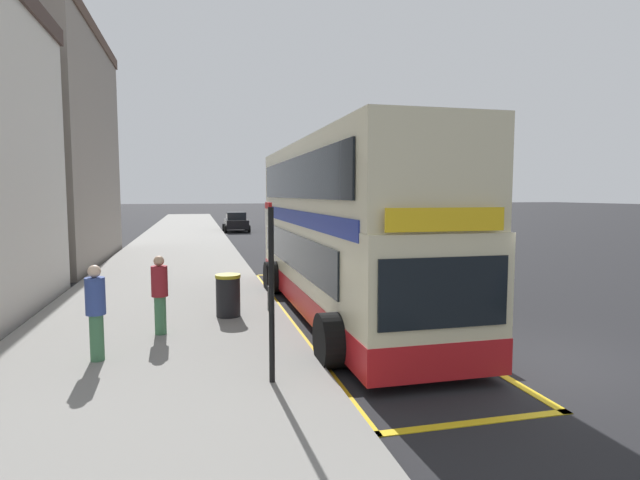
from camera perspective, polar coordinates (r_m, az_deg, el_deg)
ground_plane at (r=40.61m, az=-5.13°, el=0.78°), size 260.00×260.00×0.00m
pavement_near at (r=40.15m, az=-15.05°, el=0.67°), size 6.00×76.00×0.14m
double_decker_bus at (r=13.11m, az=2.44°, el=0.64°), size 3.18×11.21×4.40m
bus_bay_markings at (r=13.46m, az=2.21°, el=-8.13°), size 3.02×13.44×0.01m
bus_stop_sign at (r=8.01m, az=-5.56°, el=-4.26°), size 0.09×0.51×2.83m
terrace_annex at (r=26.11m, az=-31.31°, el=9.14°), size 7.33×11.64×11.36m
parked_car_teal_far at (r=50.00m, az=-3.24°, el=2.53°), size 2.09×4.20×1.62m
parked_car_black_behind at (r=42.61m, az=-9.42°, el=2.01°), size 2.09×4.20×1.62m
pedestrian_waiting_near_sign at (r=11.26m, az=-17.56°, el=-5.57°), size 0.34×0.34×1.67m
pedestrian_further_back at (r=9.89m, az=-23.88°, el=-7.08°), size 0.34×0.34×1.72m
litter_bin at (r=12.57m, az=-10.28°, el=-6.12°), size 0.61×0.61×1.03m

